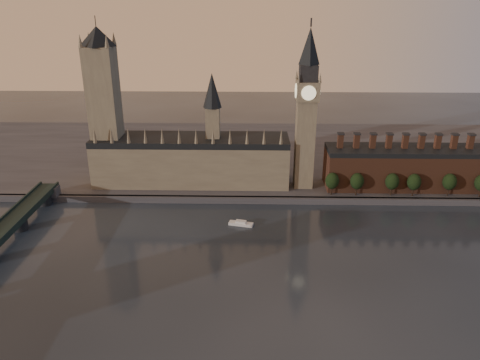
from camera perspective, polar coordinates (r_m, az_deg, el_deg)
name	(u,v)px	position (r m, az deg, el deg)	size (l,w,h in m)	color
ground	(305,285)	(221.98, 7.89, -12.59)	(900.00, 900.00, 0.00)	black
north_bank	(281,156)	(381.00, 5.06, 2.99)	(900.00, 182.00, 4.00)	#4D4C52
palace_of_westminster	(192,158)	(316.40, -5.85, 2.73)	(130.00, 30.30, 74.00)	gray
victoria_tower	(104,102)	(318.12, -16.23, 9.10)	(24.00, 24.00, 108.00)	gray
big_ben	(307,108)	(301.64, 8.11, 8.64)	(15.00, 15.00, 107.00)	gray
chimney_block	(410,167)	(328.24, 19.97, 1.49)	(110.00, 25.00, 37.00)	brown
embankment_tree_0	(332,181)	(303.18, 11.17, -0.10)	(8.60, 8.60, 14.88)	black
embankment_tree_1	(357,181)	(306.09, 14.07, -0.14)	(8.60, 8.60, 14.88)	black
embankment_tree_2	(392,181)	(311.81, 18.06, -0.17)	(8.60, 8.60, 14.88)	black
embankment_tree_3	(414,182)	(315.52, 20.46, -0.23)	(8.60, 8.60, 14.88)	black
embankment_tree_4	(450,182)	(324.49, 24.19, -0.20)	(8.60, 8.60, 14.88)	black
river_boat	(241,223)	(270.83, 0.11, -5.31)	(14.56, 7.23, 2.80)	silver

